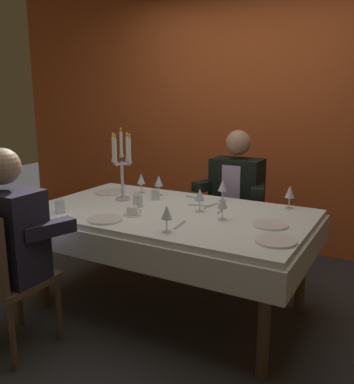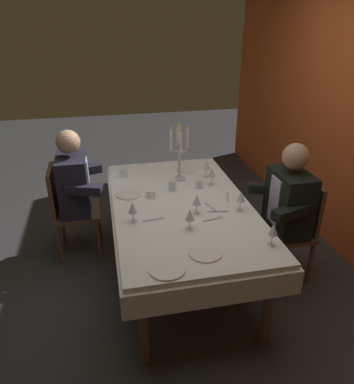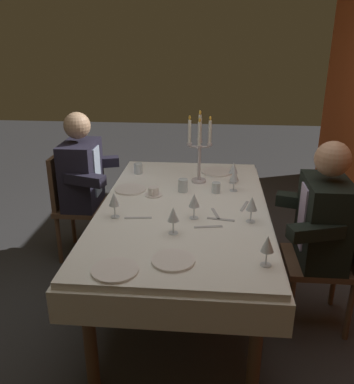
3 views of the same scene
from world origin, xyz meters
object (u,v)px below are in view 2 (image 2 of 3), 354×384
Objects in this scene: coffee_cup_0 at (151,194)px; wine_glass_0 at (190,215)px; dinner_plate_3 at (188,168)px; water_tumbler_2 at (124,173)px; wine_glass_1 at (206,166)px; dinner_plate_2 at (167,269)px; wine_glass_3 at (197,200)px; water_tumbler_0 at (173,185)px; water_tumbler_1 at (199,184)px; seated_diner_0 at (73,184)px; seated_diner_1 at (289,202)px; dining_table at (181,216)px; dinner_plate_1 at (129,194)px; wine_glass_4 at (273,230)px; wine_glass_2 at (212,173)px; dinner_plate_0 at (205,252)px; candelabra at (179,153)px; wine_glass_5 at (133,208)px; wine_glass_6 at (241,197)px.

wine_glass_0 is at bearing 18.97° from coffee_cup_0.
water_tumbler_2 is at bearing -83.08° from dinner_plate_3.
wine_glass_0 is 1.00× the size of wine_glass_1.
dinner_plate_3 is 0.64m from water_tumbler_2.
wine_glass_3 is (-0.64, 0.35, 0.11)m from dinner_plate_2.
water_tumbler_0 is 0.22m from coffee_cup_0.
seated_diner_0 is at bearing -106.82° from water_tumbler_1.
water_tumbler_1 is at bearing -121.32° from seated_diner_1.
seated_diner_0 is at bearing -123.75° from dining_table.
coffee_cup_0 is (0.08, 0.18, 0.02)m from dinner_plate_1.
wine_glass_4 is 1.89× the size of water_tumbler_2.
wine_glass_2 reaches higher than coffee_cup_0.
dinner_plate_3 is at bearing -170.37° from wine_glass_4.
wine_glass_4 is (0.96, 0.87, 0.11)m from dinner_plate_1.
dinner_plate_0 is 1.04m from dinner_plate_1.
wine_glass_0 reaches higher than dinner_plate_1.
seated_diner_1 is (0.62, 0.80, -0.26)m from candelabra.
coffee_cup_0 is at bearing 65.53° from dinner_plate_1.
dinner_plate_0 is at bearing 39.84° from wine_glass_5.
wine_glass_4 reaches higher than dinner_plate_0.
candelabra is at bearing 114.29° from dinner_plate_1.
seated_diner_0 is at bearing -125.50° from dinner_plate_1.
wine_glass_6 is at bearing 24.40° from water_tumbler_1.
wine_glass_3 is (0.66, -0.27, 0.00)m from wine_glass_1.
seated_diner_1 is (0.41, 0.67, -0.04)m from water_tumbler_1.
dinner_plate_3 is 1.08m from seated_diner_1.
dinner_plate_3 is at bearing 167.14° from wine_glass_0.
wine_glass_3 is (0.19, 0.08, 0.23)m from dining_table.
water_tumbler_2 is (-0.16, -0.50, -0.22)m from candelabra.
wine_glass_6 is (0.91, 0.20, 0.11)m from dinner_plate_3.
wine_glass_0 is 1.32m from seated_diner_0.
coffee_cup_0 is at bearing -65.53° from water_tumbler_0.
candelabra is 0.34m from wine_glass_2.
wine_glass_3 reaches higher than water_tumbler_1.
wine_glass_6 is at bearing 6.91° from wine_glass_1.
candelabra is at bearing 169.79° from dining_table.
dinner_plate_1 is 1.38× the size of wine_glass_6.
candelabra is 1.37m from dinner_plate_2.
wine_glass_4 is at bearing 36.52° from wine_glass_3.
wine_glass_4 is at bearing 60.70° from wine_glass_5.
dinner_plate_2 is 0.93× the size of dinner_plate_3.
seated_diner_1 is (0.15, 0.89, 0.11)m from dining_table.
dining_table is 0.88m from wine_glass_4.
wine_glass_2 and wine_glass_4 have the same top height.
dinner_plate_0 is 2.57× the size of water_tumbler_2.
wine_glass_3 is at bearing -17.14° from water_tumbler_1.
candelabra is at bearing 72.40° from water_tumbler_2.
water_tumbler_0 is 0.54m from water_tumbler_2.
seated_diner_0 is (-0.34, -0.48, -0.01)m from dinner_plate_1.
dinner_plate_0 is 1.36× the size of wine_glass_2.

